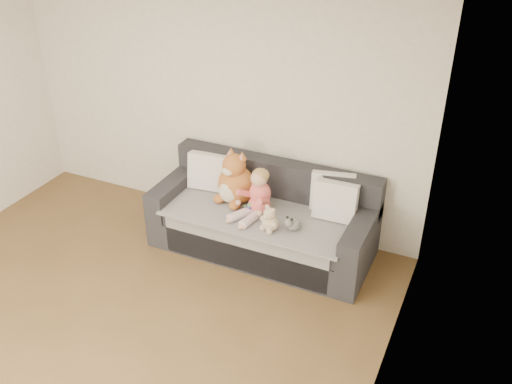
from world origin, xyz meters
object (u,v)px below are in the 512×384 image
at_px(plush_cat, 235,182).
at_px(sippy_cup, 250,208).
at_px(sofa, 264,221).
at_px(teddy_bear, 269,221).
at_px(toddler, 257,196).

xyz_separation_m(plush_cat, sippy_cup, (0.23, -0.17, -0.15)).
relative_size(sofa, teddy_bear, 8.45).
xyz_separation_m(sofa, teddy_bear, (0.21, -0.35, 0.27)).
relative_size(toddler, plush_cat, 0.83).
bearing_deg(teddy_bear, sippy_cup, 170.94).
height_order(sofa, plush_cat, plush_cat).
relative_size(sofa, plush_cat, 3.74).
bearing_deg(toddler, sippy_cup, -132.40).
distance_m(sofa, teddy_bear, 0.49).
bearing_deg(sofa, sippy_cup, -115.78).
height_order(sofa, sippy_cup, sofa).
bearing_deg(plush_cat, teddy_bear, -20.34).
xyz_separation_m(sofa, toddler, (-0.02, -0.13, 0.36)).
bearing_deg(toddler, sofa, 101.11).
distance_m(teddy_bear, sippy_cup, 0.34).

